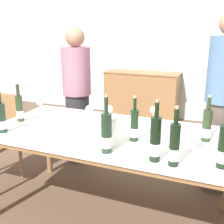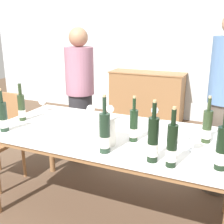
{
  "view_description": "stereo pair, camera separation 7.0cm",
  "coord_description": "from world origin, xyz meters",
  "views": [
    {
      "loc": [
        0.81,
        -1.99,
        1.59
      ],
      "look_at": [
        0.0,
        0.0,
        0.94
      ],
      "focal_mm": 45.0,
      "sensor_mm": 36.0,
      "label": 1
    },
    {
      "loc": [
        0.87,
        -1.96,
        1.59
      ],
      "look_at": [
        0.0,
        0.0,
        0.94
      ],
      "focal_mm": 45.0,
      "sensor_mm": 36.0,
      "label": 2
    }
  ],
  "objects": [
    {
      "name": "wine_bottle_6",
      "position": [
        -0.84,
        -0.32,
        0.88
      ],
      "size": [
        0.07,
        0.07,
        0.36
      ],
      "color": "#1E3323",
      "rests_on": "dining_table"
    },
    {
      "name": "wine_bottle_1",
      "position": [
        0.21,
        -0.08,
        0.88
      ],
      "size": [
        0.06,
        0.06,
        0.35
      ],
      "color": "black",
      "rests_on": "dining_table"
    },
    {
      "name": "wine_bottle_5",
      "position": [
        0.72,
        0.12,
        0.88
      ],
      "size": [
        0.07,
        0.07,
        0.36
      ],
      "color": "#28381E",
      "rests_on": "dining_table"
    },
    {
      "name": "wine_bottle_3",
      "position": [
        0.1,
        -0.35,
        0.89
      ],
      "size": [
        0.08,
        0.08,
        0.41
      ],
      "color": "#1E3323",
      "rests_on": "dining_table"
    },
    {
      "name": "back_wall",
      "position": [
        0.0,
        2.97,
        1.4
      ],
      "size": [
        8.0,
        0.1,
        2.8
      ],
      "color": "silver",
      "rests_on": "ground_plane"
    },
    {
      "name": "dining_table",
      "position": [
        0.0,
        0.0,
        0.69
      ],
      "size": [
        2.05,
        1.01,
        0.76
      ],
      "color": "#996B42",
      "rests_on": "ground_plane"
    },
    {
      "name": "wine_glass_3",
      "position": [
        -0.9,
        0.27,
        0.86
      ],
      "size": [
        0.07,
        0.07,
        0.15
      ],
      "color": "white",
      "rests_on": "dining_table"
    },
    {
      "name": "wine_glass_2",
      "position": [
        0.24,
        0.42,
        0.86
      ],
      "size": [
        0.07,
        0.07,
        0.14
      ],
      "color": "white",
      "rests_on": "dining_table"
    },
    {
      "name": "wine_glass_4",
      "position": [
        0.65,
        -0.08,
        0.86
      ],
      "size": [
        0.09,
        0.09,
        0.15
      ],
      "color": "white",
      "rests_on": "dining_table"
    },
    {
      "name": "person_host",
      "position": [
        -0.79,
        0.85,
        0.8
      ],
      "size": [
        0.33,
        0.33,
        1.59
      ],
      "color": "#2D2D33",
      "rests_on": "ground_plane"
    },
    {
      "name": "wine_bottle_0",
      "position": [
        -0.89,
        -0.03,
        0.88
      ],
      "size": [
        0.06,
        0.06,
        0.35
      ],
      "color": "#28381E",
      "rests_on": "dining_table"
    },
    {
      "name": "wine_bottle_7",
      "position": [
        0.56,
        -0.37,
        0.89
      ],
      "size": [
        0.07,
        0.07,
        0.38
      ],
      "color": "black",
      "rests_on": "dining_table"
    },
    {
      "name": "ice_bucket",
      "position": [
        0.03,
        -0.23,
        0.87
      ],
      "size": [
        0.19,
        0.19,
        0.21
      ],
      "color": "white",
      "rests_on": "dining_table"
    },
    {
      "name": "wine_glass_0",
      "position": [
        0.82,
        -0.06,
        0.87
      ],
      "size": [
        0.08,
        0.08,
        0.15
      ],
      "color": "white",
      "rests_on": "dining_table"
    },
    {
      "name": "sideboard_cabinet",
      "position": [
        -0.53,
        2.68,
        0.42
      ],
      "size": [
        1.3,
        0.46,
        0.85
      ],
      "color": "#996B42",
      "rests_on": "ground_plane"
    },
    {
      "name": "wine_bottle_4",
      "position": [
        0.44,
        -0.35,
        0.9
      ],
      "size": [
        0.07,
        0.07,
        0.41
      ],
      "color": "black",
      "rests_on": "dining_table"
    },
    {
      "name": "chair_left_end",
      "position": [
        -1.32,
        0.09,
        0.53
      ],
      "size": [
        0.42,
        0.42,
        0.94
      ],
      "color": "#996B42",
      "rests_on": "ground_plane"
    },
    {
      "name": "wine_glass_5",
      "position": [
        -0.31,
        0.21,
        0.87
      ],
      "size": [
        0.08,
        0.08,
        0.15
      ],
      "color": "white",
      "rests_on": "dining_table"
    },
    {
      "name": "wine_glass_1",
      "position": [
        -0.14,
        0.28,
        0.86
      ],
      "size": [
        0.07,
        0.07,
        0.15
      ],
      "color": "white",
      "rests_on": "dining_table"
    },
    {
      "name": "wine_bottle_2",
      "position": [
        0.85,
        -0.28,
        0.89
      ],
      "size": [
        0.07,
        0.07,
        0.38
      ],
      "color": "black",
      "rests_on": "dining_table"
    },
    {
      "name": "ground_plane",
      "position": [
        0.0,
        0.0,
        0.0
      ],
      "size": [
        12.0,
        12.0,
        0.0
      ],
      "primitive_type": "plane",
      "color": "brown"
    }
  ]
}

